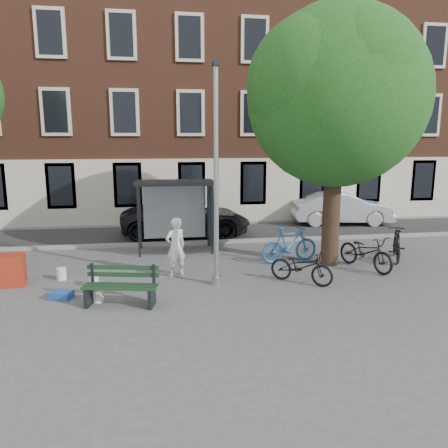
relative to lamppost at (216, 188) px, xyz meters
The scene contains 22 objects.
ground 2.78m from the lamppost, ahead, with size 90.00×90.00×0.00m, color #4C4C4F.
road 7.53m from the lamppost, 90.00° to the left, with size 40.00×4.00×0.01m, color #28282B.
curb_near 5.69m from the lamppost, 90.00° to the left, with size 40.00×0.25×0.12m, color gray.
curb_far 9.40m from the lamppost, 90.00° to the left, with size 40.00×0.25×0.12m, color gray.
building_row 13.67m from the lamppost, 90.00° to the left, with size 30.00×8.00×14.00m, color brown.
lamppost is the anchor object (origin of this frame).
tree_right 5.10m from the lamppost, 19.03° to the left, with size 5.76×5.60×8.20m.
bus_shelter 4.24m from the lamppost, 98.43° to the left, with size 2.85×1.45×2.62m.
painter 2.41m from the lamppost, 138.16° to the left, with size 0.66×0.43×1.80m, color silver.
bench 3.68m from the lamppost, 155.29° to the right, with size 1.94×0.97×0.96m.
bike_a 3.36m from the lamppost, ahead, with size 0.66×1.90×1.00m, color black.
bike_b 3.99m from the lamppost, 35.00° to the left, with size 0.58×2.04×1.23m, color #1A5594.
bike_c 5.47m from the lamppost, ahead, with size 0.75×2.15×1.13m, color black.
bike_d 7.07m from the lamppost, 14.41° to the left, with size 0.53×1.88×1.13m, color black.
car_dark 6.98m from the lamppost, 93.72° to the left, with size 2.54×5.51×1.53m, color black.
car_silver 11.06m from the lamppost, 48.10° to the left, with size 1.67×4.80×1.58m, color #B8BAC1.
red_stand 6.37m from the lamppost, behind, with size 0.90×0.60×0.90m, color maroon.
blue_crate 5.00m from the lamppost, behind, with size 0.55×0.40×0.20m, color #214B98.
bucket_a 4.35m from the lamppost, behind, with size 0.28×0.28×0.36m, color silver.
bucket_b 4.22m from the lamppost, 164.27° to the right, with size 0.28×0.28×0.36m, color white.
bucket_c 5.32m from the lamppost, 166.27° to the left, with size 0.28×0.28×0.36m, color white.
notice_sign 4.50m from the lamppost, 23.27° to the left, with size 0.31×0.08×1.77m.
Camera 1 is at (-1.57, -11.90, 4.12)m, focal length 35.00 mm.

